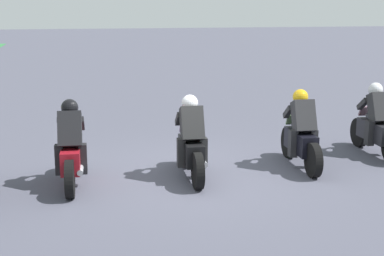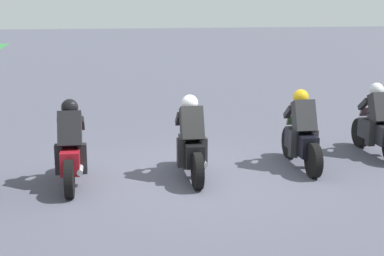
# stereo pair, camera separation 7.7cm
# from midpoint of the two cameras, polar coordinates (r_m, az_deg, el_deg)

# --- Properties ---
(ground_plane) EXTENTS (120.00, 120.00, 0.00)m
(ground_plane) POSITION_cam_midpoint_polar(r_m,az_deg,el_deg) (10.78, 0.39, -4.63)
(ground_plane) COLOR #4B4B5A
(rider_lane_a) EXTENTS (2.04, 0.54, 1.51)m
(rider_lane_a) POSITION_cam_midpoint_polar(r_m,az_deg,el_deg) (12.63, 17.97, 0.21)
(rider_lane_a) COLOR black
(rider_lane_a) RESTS_ON ground_plane
(rider_lane_b) EXTENTS (2.04, 0.55, 1.51)m
(rider_lane_b) POSITION_cam_midpoint_polar(r_m,az_deg,el_deg) (11.33, 10.95, -0.75)
(rider_lane_b) COLOR black
(rider_lane_b) RESTS_ON ground_plane
(rider_lane_c) EXTENTS (2.04, 0.54, 1.51)m
(rider_lane_c) POSITION_cam_midpoint_polar(r_m,az_deg,el_deg) (10.48, 0.12, -1.59)
(rider_lane_c) COLOR black
(rider_lane_c) RESTS_ON ground_plane
(rider_lane_d) EXTENTS (2.04, 0.55, 1.51)m
(rider_lane_d) POSITION_cam_midpoint_polar(r_m,az_deg,el_deg) (10.25, -11.63, -2.17)
(rider_lane_d) COLOR black
(rider_lane_d) RESTS_ON ground_plane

